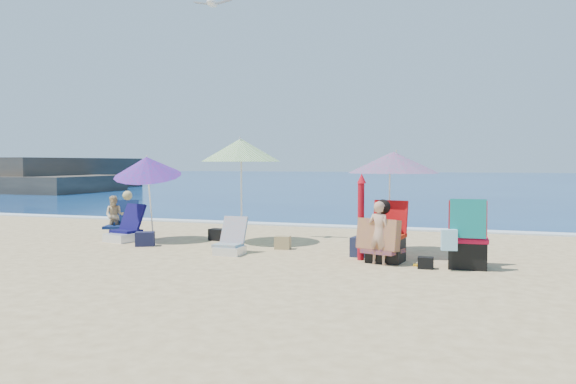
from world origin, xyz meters
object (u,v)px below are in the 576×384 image
(chair_navy, at_px, (125,231))
(person_left, at_px, (117,215))
(camp_chair_left, at_px, (386,244))
(seagull, at_px, (212,3))
(umbrella_blue, at_px, (147,166))
(furled_umbrella, at_px, (361,213))
(umbrella_turquoise, at_px, (393,162))
(person_center, at_px, (380,233))
(umbrella_striped, at_px, (241,150))
(camp_chair_right, at_px, (467,243))
(chair_rainbow, at_px, (230,244))

(chair_navy, height_order, person_left, person_left)
(camp_chair_left, xyz_separation_m, seagull, (-3.90, 1.57, 4.66))
(umbrella_blue, relative_size, furled_umbrella, 1.31)
(umbrella_turquoise, xyz_separation_m, person_center, (-0.06, -1.09, -1.14))
(umbrella_striped, xyz_separation_m, seagull, (-0.73, 0.24, 3.07))
(umbrella_striped, xyz_separation_m, chair_navy, (-2.42, -0.52, -1.69))
(chair_navy, bearing_deg, seagull, 24.08)
(camp_chair_right, bearing_deg, camp_chair_left, 171.84)
(chair_navy, relative_size, camp_chair_right, 0.81)
(camp_chair_right, bearing_deg, person_center, -177.52)
(chair_rainbow, xyz_separation_m, person_left, (-3.53, 1.66, 0.28))
(camp_chair_right, bearing_deg, chair_rainbow, 178.73)
(umbrella_striped, height_order, camp_chair_left, umbrella_striped)
(umbrella_blue, xyz_separation_m, person_center, (5.03, -1.16, -1.06))
(furled_umbrella, bearing_deg, camp_chair_left, -4.72)
(umbrella_blue, xyz_separation_m, chair_rainbow, (2.33, -1.01, -1.39))
(chair_navy, xyz_separation_m, camp_chair_left, (5.59, -0.81, 0.10))
(chair_rainbow, xyz_separation_m, camp_chair_left, (2.78, 0.09, 0.13))
(umbrella_turquoise, distance_m, camp_chair_left, 1.59)
(umbrella_turquoise, distance_m, chair_rainbow, 3.26)
(person_center, height_order, seagull, seagull)
(camp_chair_right, relative_size, seagull, 1.32)
(furled_umbrella, height_order, camp_chair_left, furled_umbrella)
(chair_navy, relative_size, person_left, 0.89)
(umbrella_blue, xyz_separation_m, furled_umbrella, (4.67, -0.88, -0.76))
(umbrella_striped, bearing_deg, chair_navy, -168.00)
(person_center, bearing_deg, chair_navy, 169.21)
(seagull, bearing_deg, furled_umbrella, -23.83)
(umbrella_striped, distance_m, seagull, 3.17)
(furled_umbrella, relative_size, camp_chair_left, 1.45)
(furled_umbrella, xyz_separation_m, person_center, (0.36, -0.28, -0.30))
(camp_chair_left, relative_size, person_left, 1.01)
(umbrella_turquoise, bearing_deg, person_left, 173.48)
(chair_rainbow, height_order, seagull, seagull)
(chair_navy, bearing_deg, umbrella_turquoise, 0.38)
(chair_rainbow, bearing_deg, umbrella_striped, 105.49)
(umbrella_blue, distance_m, seagull, 3.67)
(umbrella_blue, xyz_separation_m, person_left, (-1.21, 0.65, -1.11))
(chair_rainbow, bearing_deg, chair_navy, 162.21)
(camp_chair_left, xyz_separation_m, person_left, (-6.31, 1.57, 0.15))
(umbrella_turquoise, distance_m, seagull, 5.16)
(umbrella_turquoise, relative_size, person_left, 2.15)
(umbrella_striped, xyz_separation_m, umbrella_blue, (-1.93, -0.41, -0.33))
(person_left, bearing_deg, camp_chair_left, -13.94)
(seagull, bearing_deg, umbrella_blue, -151.72)
(umbrella_striped, xyz_separation_m, person_center, (3.09, -1.57, -1.39))
(seagull, bearing_deg, camp_chair_left, -21.88)
(camp_chair_right, distance_m, person_left, 7.79)
(umbrella_turquoise, bearing_deg, umbrella_blue, 179.19)
(umbrella_blue, bearing_deg, seagull, 28.28)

